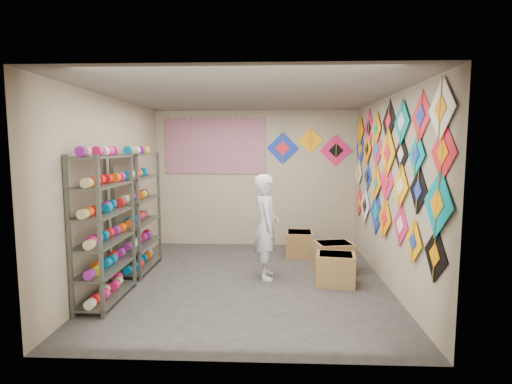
{
  "coord_description": "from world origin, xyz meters",
  "views": [
    {
      "loc": [
        0.36,
        -5.73,
        1.98
      ],
      "look_at": [
        0.1,
        0.3,
        1.3
      ],
      "focal_mm": 28.0,
      "sensor_mm": 36.0,
      "label": 1
    }
  ],
  "objects_px": {
    "shelf_rack_front": "(104,229)",
    "carton_c": "(299,244)",
    "shopkeeper": "(266,227)",
    "shelf_rack_back": "(139,212)",
    "carton_b": "(334,257)",
    "carton_a": "(335,269)"
  },
  "relations": [
    {
      "from": "shopkeeper",
      "to": "carton_a",
      "type": "bearing_deg",
      "value": -109.89
    },
    {
      "from": "shelf_rack_front",
      "to": "carton_a",
      "type": "relative_size",
      "value": 3.5
    },
    {
      "from": "shelf_rack_back",
      "to": "carton_c",
      "type": "relative_size",
      "value": 3.61
    },
    {
      "from": "shelf_rack_front",
      "to": "carton_b",
      "type": "relative_size",
      "value": 3.29
    },
    {
      "from": "shelf_rack_front",
      "to": "shelf_rack_back",
      "type": "relative_size",
      "value": 1.0
    },
    {
      "from": "shelf_rack_back",
      "to": "shopkeeper",
      "type": "distance_m",
      "value": 2.07
    },
    {
      "from": "carton_c",
      "to": "shelf_rack_front",
      "type": "bearing_deg",
      "value": -136.83
    },
    {
      "from": "shelf_rack_front",
      "to": "shelf_rack_back",
      "type": "height_order",
      "value": "same"
    },
    {
      "from": "shelf_rack_front",
      "to": "carton_c",
      "type": "bearing_deg",
      "value": 40.41
    },
    {
      "from": "shelf_rack_front",
      "to": "carton_b",
      "type": "distance_m",
      "value": 3.47
    },
    {
      "from": "carton_c",
      "to": "shelf_rack_back",
      "type": "bearing_deg",
      "value": -157.67
    },
    {
      "from": "carton_a",
      "to": "carton_b",
      "type": "bearing_deg",
      "value": 91.66
    },
    {
      "from": "carton_b",
      "to": "shelf_rack_back",
      "type": "bearing_deg",
      "value": 170.1
    },
    {
      "from": "shopkeeper",
      "to": "carton_b",
      "type": "distance_m",
      "value": 1.25
    },
    {
      "from": "shelf_rack_front",
      "to": "carton_a",
      "type": "distance_m",
      "value": 3.22
    },
    {
      "from": "carton_c",
      "to": "carton_b",
      "type": "bearing_deg",
      "value": -57.76
    },
    {
      "from": "shelf_rack_back",
      "to": "carton_a",
      "type": "bearing_deg",
      "value": -9.98
    },
    {
      "from": "shopkeeper",
      "to": "carton_c",
      "type": "bearing_deg",
      "value": -30.95
    },
    {
      "from": "shelf_rack_back",
      "to": "carton_b",
      "type": "distance_m",
      "value": 3.19
    },
    {
      "from": "shelf_rack_front",
      "to": "carton_a",
      "type": "height_order",
      "value": "shelf_rack_front"
    },
    {
      "from": "shopkeeper",
      "to": "carton_b",
      "type": "xyz_separation_m",
      "value": [
        1.07,
        0.34,
        -0.55
      ]
    },
    {
      "from": "shopkeeper",
      "to": "shelf_rack_back",
      "type": "bearing_deg",
      "value": 77.11
    }
  ]
}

